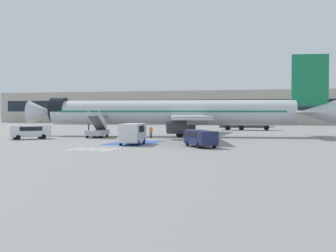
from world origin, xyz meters
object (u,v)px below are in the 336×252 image
object	(u,v)px
ground_crew_2	(186,131)
terminal_building	(210,107)
boarding_stairs_forward	(98,131)
service_van_0	(200,137)
fuel_tanker	(246,121)
airliner	(176,113)
ground_crew_0	(151,132)
ground_crew_1	(133,131)
service_van_2	(133,132)
service_van_1	(29,131)

from	to	relation	value
ground_crew_2	terminal_building	xyz separation A→B (m)	(-12.40, 74.56, 3.84)
terminal_building	ground_crew_2	bearing A→B (deg)	-80.56
boarding_stairs_forward	service_van_0	xyz separation A→B (m)	(18.00, -13.14, 0.08)
fuel_tanker	ground_crew_2	xyz separation A→B (m)	(-4.30, -29.15, -0.84)
airliner	ground_crew_0	xyz separation A→B (m)	(-1.92, -5.66, -2.61)
fuel_tanker	terminal_building	size ratio (longest dim) A/B	0.08
fuel_tanker	service_van_0	size ratio (longest dim) A/B	2.11
service_van_0	ground_crew_1	xyz separation A→B (m)	(-12.39, 12.66, -0.03)
ground_crew_1	airliner	bearing A→B (deg)	144.64
service_van_0	service_van_2	size ratio (longest dim) A/B	0.95
boarding_stairs_forward	service_van_1	distance (m)	9.35
airliner	ground_crew_2	distance (m)	4.86
terminal_building	ground_crew_0	bearing A→B (deg)	-84.06
fuel_tanker	service_van_0	world-z (taller)	fuel_tanker
boarding_stairs_forward	service_van_0	world-z (taller)	boarding_stairs_forward
service_van_0	service_van_1	bearing A→B (deg)	128.42
service_van_2	ground_crew_0	world-z (taller)	service_van_2
boarding_stairs_forward	ground_crew_1	size ratio (longest dim) A/B	3.07
service_van_1	ground_crew_2	size ratio (longest dim) A/B	3.00
service_van_1	service_van_0	bearing A→B (deg)	24.79
service_van_2	terminal_building	size ratio (longest dim) A/B	0.04
boarding_stairs_forward	ground_crew_1	bearing A→B (deg)	-14.25
service_van_0	service_van_2	bearing A→B (deg)	133.22
service_van_2	ground_crew_2	distance (m)	14.47
airliner	ground_crew_0	bearing A→B (deg)	152.02
service_van_1	ground_crew_0	bearing A→B (deg)	63.94
boarding_stairs_forward	terminal_building	distance (m)	77.33
service_van_1	terminal_building	xyz separation A→B (m)	(6.92, 83.36, 3.74)
fuel_tanker	service_van_2	size ratio (longest dim) A/B	2.00
ground_crew_1	terminal_building	xyz separation A→B (m)	(-5.74, 77.72, 3.82)
airliner	ground_crew_1	distance (m)	8.12
fuel_tanker	ground_crew_0	world-z (taller)	fuel_tanker
airliner	ground_crew_0	world-z (taller)	airliner
boarding_stairs_forward	ground_crew_0	distance (m)	7.87
airliner	boarding_stairs_forward	size ratio (longest dim) A/B	8.29
service_van_1	ground_crew_0	size ratio (longest dim) A/B	3.33
terminal_building	fuel_tanker	bearing A→B (deg)	-69.81
service_van_0	ground_crew_1	world-z (taller)	ground_crew_1
airliner	service_van_1	size ratio (longest dim) A/B	8.58
airliner	ground_crew_1	bearing A→B (deg)	138.08
fuel_tanker	ground_crew_1	bearing A→B (deg)	-24.34
airliner	service_van_0	xyz separation A→B (m)	(8.21, -19.17, -2.45)
service_van_0	fuel_tanker	bearing A→B (deg)	55.89
ground_crew_2	boarding_stairs_forward	bearing A→B (deg)	116.74
airliner	terminal_building	distance (m)	71.91
boarding_stairs_forward	ground_crew_1	xyz separation A→B (m)	(5.61, -0.49, 0.06)
ground_crew_0	terminal_building	distance (m)	77.39
ground_crew_2	service_van_2	bearing A→B (deg)	-175.08
service_van_0	boarding_stairs_forward	bearing A→B (deg)	107.92
boarding_stairs_forward	service_van_2	size ratio (longest dim) A/B	1.02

